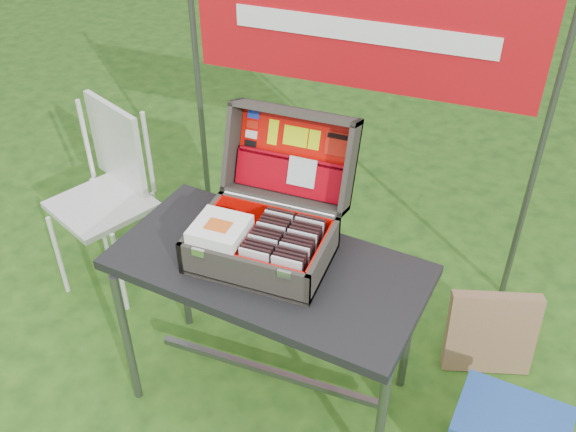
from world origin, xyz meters
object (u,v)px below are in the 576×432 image
at_px(cardboard_box, 491,333).
at_px(table, 269,331).
at_px(suitcase, 266,202).
at_px(chair, 102,207).

bearing_deg(cardboard_box, table, -167.63).
distance_m(table, suitcase, 0.60).
bearing_deg(suitcase, cardboard_box, 24.63).
xyz_separation_m(table, chair, (-1.06, 0.39, 0.10)).
height_order(table, cardboard_box, table).
relative_size(table, suitcase, 2.27).
distance_m(suitcase, cardboard_box, 1.25).
distance_m(table, chair, 1.13).
bearing_deg(suitcase, table, -67.24).
xyz_separation_m(table, suitcase, (-0.03, 0.07, 0.60)).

